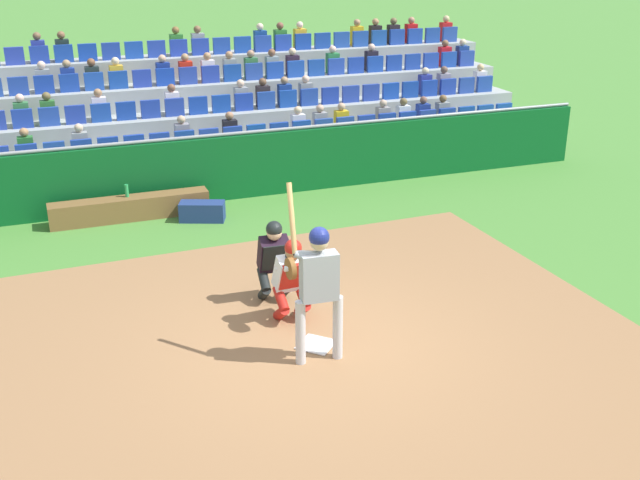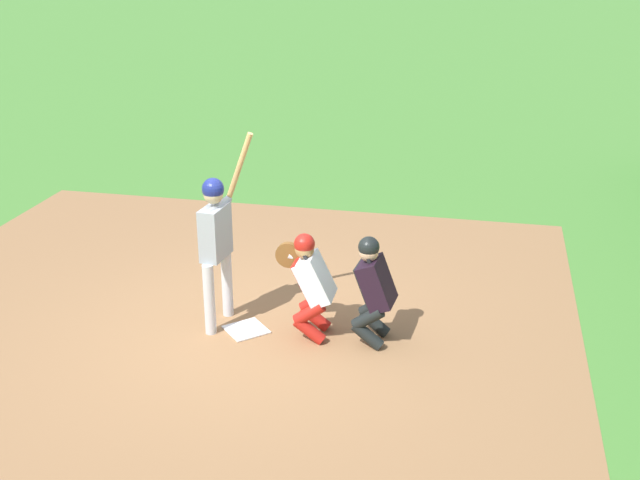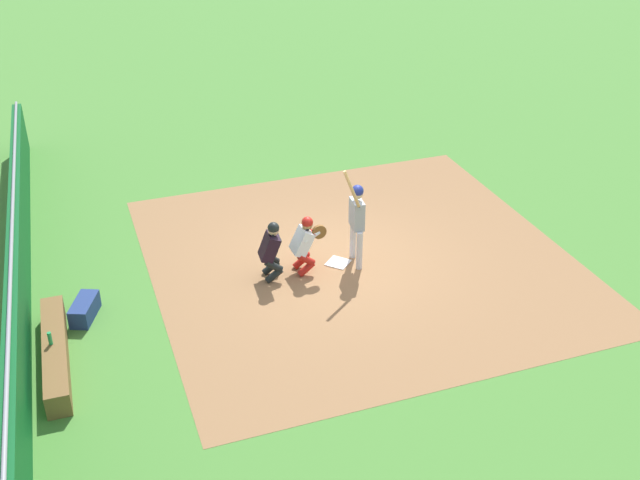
% 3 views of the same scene
% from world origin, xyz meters
% --- Properties ---
extents(ground_plane, '(160.00, 160.00, 0.00)m').
position_xyz_m(ground_plane, '(0.00, 0.00, 0.00)').
color(ground_plane, '#498535').
extents(infield_dirt_patch, '(9.01, 8.97, 0.01)m').
position_xyz_m(infield_dirt_patch, '(0.00, 0.50, 0.00)').
color(infield_dirt_patch, '#966C45').
rests_on(infield_dirt_patch, ground_plane).
extents(home_plate_marker, '(0.62, 0.62, 0.02)m').
position_xyz_m(home_plate_marker, '(0.00, 0.00, 0.02)').
color(home_plate_marker, white).
rests_on(home_plate_marker, infield_dirt_patch).
extents(batter_at_plate, '(0.64, 0.54, 2.31)m').
position_xyz_m(batter_at_plate, '(0.10, 0.36, 1.15)').
color(batter_at_plate, silver).
rests_on(batter_at_plate, ground_plane).
extents(catcher_crouching, '(0.47, 0.72, 1.28)m').
position_xyz_m(catcher_crouching, '(0.08, -0.76, 0.71)').
color(catcher_crouching, '#B51D15').
rests_on(catcher_crouching, ground_plane).
extents(home_plate_umpire, '(0.48, 0.48, 1.30)m').
position_xyz_m(home_plate_umpire, '(0.11, -1.48, 0.71)').
color(home_plate_umpire, black).
rests_on(home_plate_umpire, ground_plane).
extents(dugout_wall, '(17.36, 0.24, 1.38)m').
position_xyz_m(dugout_wall, '(0.00, -6.35, 0.66)').
color(dugout_wall, '#0B5421').
rests_on(dugout_wall, ground_plane).
extents(dugout_bench, '(2.98, 0.40, 0.44)m').
position_xyz_m(dugout_bench, '(1.63, -5.80, 0.22)').
color(dugout_bench, brown).
rests_on(dugout_bench, ground_plane).
extents(water_bottle_on_bench, '(0.07, 0.07, 0.24)m').
position_xyz_m(water_bottle_on_bench, '(1.66, -5.84, 0.56)').
color(water_bottle_on_bench, green).
rests_on(water_bottle_on_bench, dugout_bench).
extents(equipment_duffel_bag, '(0.91, 0.64, 0.37)m').
position_xyz_m(equipment_duffel_bag, '(0.36, -5.24, 0.18)').
color(equipment_duffel_bag, navy).
rests_on(equipment_duffel_bag, ground_plane).
extents(bleacher_stand, '(18.15, 4.04, 2.87)m').
position_xyz_m(bleacher_stand, '(-0.01, -10.67, 0.85)').
color(bleacher_stand, '#9BA3A0').
rests_on(bleacher_stand, ground_plane).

